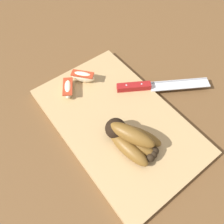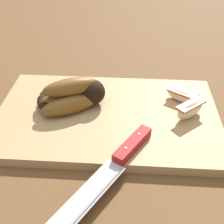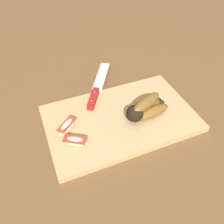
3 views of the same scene
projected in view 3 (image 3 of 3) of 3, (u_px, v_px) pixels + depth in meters
name	position (u px, v px, depth m)	size (l,w,h in m)	color
ground_plane	(121.00, 118.00, 0.76)	(6.00, 6.00, 0.00)	brown
cutting_board	(120.00, 118.00, 0.74)	(0.47, 0.29, 0.02)	tan
banana_bunch	(145.00, 108.00, 0.72)	(0.15, 0.11, 0.07)	black
chefs_knife	(96.00, 90.00, 0.82)	(0.17, 0.25, 0.02)	silver
apple_wedge_near	(75.00, 141.00, 0.64)	(0.07, 0.06, 0.03)	#F4E5C1
apple_wedge_middle	(67.00, 127.00, 0.68)	(0.07, 0.06, 0.04)	#F4E5C1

